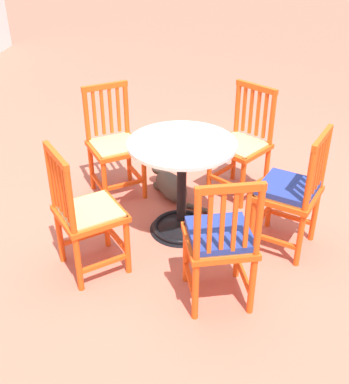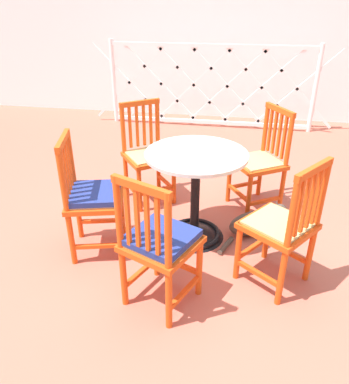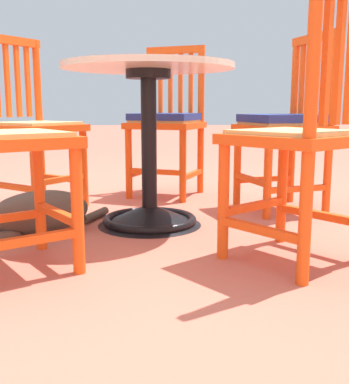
{
  "view_description": "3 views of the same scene",
  "coord_description": "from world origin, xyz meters",
  "px_view_note": "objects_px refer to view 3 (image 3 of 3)",
  "views": [
    {
      "loc": [
        -3.09,
        -0.07,
        2.18
      ],
      "look_at": [
        -0.08,
        0.25,
        0.36
      ],
      "focal_mm": 46.05,
      "sensor_mm": 36.0,
      "label": 1
    },
    {
      "loc": [
        0.25,
        -2.35,
        1.78
      ],
      "look_at": [
        -0.21,
        0.3,
        0.34
      ],
      "focal_mm": 35.46,
      "sensor_mm": 36.0,
      "label": 2
    },
    {
      "loc": [
        -0.01,
        2.35,
        0.54
      ],
      "look_at": [
        -0.16,
        0.08,
        0.13
      ],
      "focal_mm": 44.16,
      "sensor_mm": 36.0,
      "label": 3
    }
  ],
  "objects_px": {
    "cafe_table": "(149,164)",
    "orange_chair_tucked_in": "(33,127)",
    "tabby_cat": "(32,214)",
    "orange_chair_facing_out": "(286,125)",
    "orange_chair_at_corner": "(302,139)",
    "orange_chair_near_fence": "(167,123)"
  },
  "relations": [
    {
      "from": "cafe_table",
      "to": "orange_chair_tucked_in",
      "type": "relative_size",
      "value": 0.83
    },
    {
      "from": "orange_chair_tucked_in",
      "to": "tabby_cat",
      "type": "bearing_deg",
      "value": 100.64
    },
    {
      "from": "cafe_table",
      "to": "orange_chair_facing_out",
      "type": "relative_size",
      "value": 0.83
    },
    {
      "from": "orange_chair_tucked_in",
      "to": "cafe_table",
      "type": "bearing_deg",
      "value": 144.61
    },
    {
      "from": "orange_chair_tucked_in",
      "to": "orange_chair_at_corner",
      "type": "bearing_deg",
      "value": 138.33
    },
    {
      "from": "orange_chair_near_fence",
      "to": "orange_chair_facing_out",
      "type": "height_order",
      "value": "same"
    },
    {
      "from": "orange_chair_near_fence",
      "to": "tabby_cat",
      "type": "distance_m",
      "value": 1.16
    },
    {
      "from": "tabby_cat",
      "to": "cafe_table",
      "type": "bearing_deg",
      "value": -163.54
    },
    {
      "from": "tabby_cat",
      "to": "orange_chair_near_fence",
      "type": "bearing_deg",
      "value": -124.47
    },
    {
      "from": "orange_chair_near_fence",
      "to": "tabby_cat",
      "type": "relative_size",
      "value": 1.62
    },
    {
      "from": "cafe_table",
      "to": "tabby_cat",
      "type": "xyz_separation_m",
      "value": [
        0.5,
        0.15,
        -0.19
      ]
    },
    {
      "from": "orange_chair_at_corner",
      "to": "tabby_cat",
      "type": "relative_size",
      "value": 1.62
    },
    {
      "from": "tabby_cat",
      "to": "orange_chair_tucked_in",
      "type": "bearing_deg",
      "value": -79.36
    },
    {
      "from": "orange_chair_near_fence",
      "to": "orange_chair_tucked_in",
      "type": "xyz_separation_m",
      "value": [
        0.73,
        0.32,
        -0.01
      ]
    },
    {
      "from": "orange_chair_near_fence",
      "to": "tabby_cat",
      "type": "height_order",
      "value": "orange_chair_near_fence"
    },
    {
      "from": "orange_chair_at_corner",
      "to": "orange_chair_facing_out",
      "type": "bearing_deg",
      "value": -103.38
    },
    {
      "from": "orange_chair_tucked_in",
      "to": "tabby_cat",
      "type": "height_order",
      "value": "orange_chair_tucked_in"
    },
    {
      "from": "tabby_cat",
      "to": "orange_chair_at_corner",
      "type": "bearing_deg",
      "value": 157.65
    },
    {
      "from": "orange_chair_facing_out",
      "to": "tabby_cat",
      "type": "bearing_deg",
      "value": 19.99
    },
    {
      "from": "orange_chair_facing_out",
      "to": "orange_chair_tucked_in",
      "type": "bearing_deg",
      "value": -6.02
    },
    {
      "from": "cafe_table",
      "to": "orange_chair_at_corner",
      "type": "relative_size",
      "value": 0.83
    },
    {
      "from": "cafe_table",
      "to": "tabby_cat",
      "type": "height_order",
      "value": "cafe_table"
    }
  ]
}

